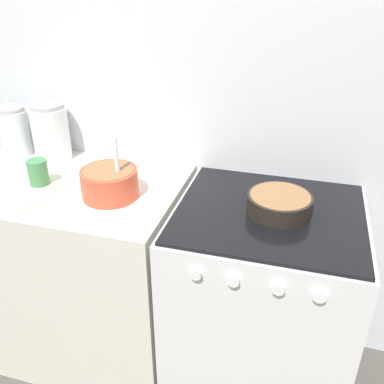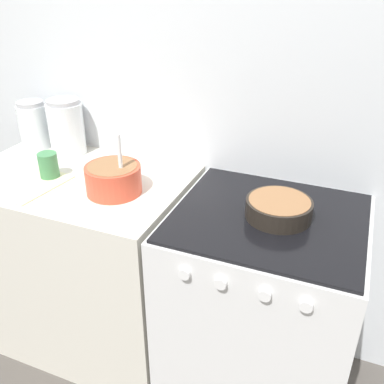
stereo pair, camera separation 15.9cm
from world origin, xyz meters
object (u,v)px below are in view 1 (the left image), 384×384
object	(u,v)px
storage_jar_left	(15,134)
tin_can	(38,173)
storage_jar_middle	(51,136)
baking_pan	(279,203)
stove	(261,303)
mixing_bowl	(110,181)

from	to	relation	value
storage_jar_left	tin_can	distance (m)	0.39
storage_jar_middle	tin_can	distance (m)	0.28
baking_pan	stove	bearing A→B (deg)	-172.48
mixing_bowl	tin_can	world-z (taller)	mixing_bowl
storage_jar_left	tin_can	world-z (taller)	storage_jar_left
storage_jar_left	storage_jar_middle	world-z (taller)	storage_jar_middle
tin_can	storage_jar_left	bearing A→B (deg)	137.80
stove	storage_jar_middle	size ratio (longest dim) A/B	3.44
mixing_bowl	baking_pan	xyz separation A→B (m)	(0.64, 0.06, -0.03)
mixing_bowl	storage_jar_left	size ratio (longest dim) A/B	1.09
baking_pan	storage_jar_middle	xyz separation A→B (m)	(-1.05, 0.21, 0.07)
mixing_bowl	storage_jar_middle	distance (m)	0.49
storage_jar_left	storage_jar_middle	xyz separation A→B (m)	(0.19, 0.00, 0.01)
storage_jar_left	baking_pan	bearing A→B (deg)	-9.60
storage_jar_left	storage_jar_middle	size ratio (longest dim) A/B	0.88
stove	storage_jar_left	bearing A→B (deg)	169.97
stove	baking_pan	bearing A→B (deg)	7.52
stove	mixing_bowl	world-z (taller)	mixing_bowl
stove	baking_pan	xyz separation A→B (m)	(0.03, 0.00, 0.48)
stove	tin_can	world-z (taller)	tin_can
mixing_bowl	storage_jar_middle	world-z (taller)	storage_jar_middle
mixing_bowl	storage_jar_middle	xyz separation A→B (m)	(-0.41, 0.27, 0.05)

